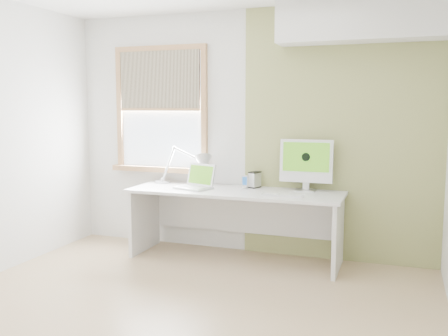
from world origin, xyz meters
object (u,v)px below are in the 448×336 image
at_px(desk, 237,208).
at_px(laptop, 196,182).
at_px(external_drive, 255,180).
at_px(imac, 306,162).
at_px(desk_lamp, 196,165).

distance_m(desk, laptop, 0.50).
bearing_deg(external_drive, imac, -0.71).
distance_m(external_drive, imac, 0.58).
relative_size(desk_lamp, imac, 1.38).
relative_size(desk, external_drive, 12.90).
bearing_deg(external_drive, laptop, -157.45).
relative_size(external_drive, imac, 0.32).
xyz_separation_m(desk_lamp, laptop, (0.09, -0.18, -0.16)).
bearing_deg(imac, desk, -166.35).
relative_size(desk, laptop, 5.05).
height_order(desk, imac, imac).
xyz_separation_m(desk_lamp, imac, (1.20, 0.05, 0.07)).
bearing_deg(laptop, imac, 11.66).
height_order(desk_lamp, laptop, desk_lamp).
relative_size(laptop, external_drive, 2.55).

